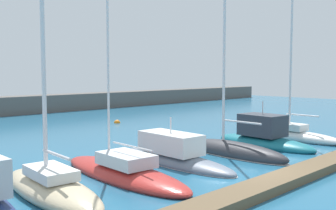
% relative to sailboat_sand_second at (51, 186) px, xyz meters
% --- Properties ---
extents(ground_plane, '(120.00, 120.00, 0.00)m').
position_rel_sailboat_sand_second_xyz_m(ground_plane, '(8.38, -4.11, -0.41)').
color(ground_plane, '#236084').
extents(dock_pier, '(31.08, 1.47, 0.42)m').
position_rel_sailboat_sand_second_xyz_m(dock_pier, '(8.38, -6.00, -0.20)').
color(dock_pier, brown).
rests_on(dock_pier, ground_plane).
extents(sailboat_sand_second, '(3.07, 7.96, 12.12)m').
position_rel_sailboat_sand_second_xyz_m(sailboat_sand_second, '(0.00, 0.00, 0.00)').
color(sailboat_sand_second, beige).
rests_on(sailboat_sand_second, ground_plane).
extents(sailboat_red_third, '(3.20, 9.61, 16.94)m').
position_rel_sailboat_sand_second_xyz_m(sailboat_red_third, '(3.98, 0.19, -0.11)').
color(sailboat_red_third, '#B72D28').
rests_on(sailboat_red_third, ground_plane).
extents(motorboat_slate_fourth, '(2.80, 9.00, 2.94)m').
position_rel_sailboat_sand_second_xyz_m(motorboat_slate_fourth, '(7.95, 0.65, -0.01)').
color(motorboat_slate_fourth, slate).
rests_on(motorboat_slate_fourth, ground_plane).
extents(sailboat_charcoal_fifth, '(2.40, 7.93, 12.67)m').
position_rel_sailboat_sand_second_xyz_m(sailboat_charcoal_fifth, '(12.11, -0.48, -0.10)').
color(sailboat_charcoal_fifth, '#2D2D33').
rests_on(sailboat_charcoal_fifth, ground_plane).
extents(motorboat_teal_sixth, '(3.18, 7.99, 3.51)m').
position_rel_sailboat_sand_second_xyz_m(motorboat_teal_sixth, '(16.26, -0.09, 0.16)').
color(motorboat_teal_sixth, '#19707F').
rests_on(motorboat_teal_sixth, ground_plane).
extents(sailboat_white_seventh, '(2.45, 7.93, 12.43)m').
position_rel_sailboat_sand_second_xyz_m(sailboat_white_seventh, '(20.05, -0.39, 0.00)').
color(sailboat_white_seventh, white).
rests_on(sailboat_white_seventh, ground_plane).
extents(mooring_buoy_orange, '(0.64, 0.64, 0.64)m').
position_rel_sailboat_sand_second_xyz_m(mooring_buoy_orange, '(16.82, 17.12, -0.41)').
color(mooring_buoy_orange, orange).
rests_on(mooring_buoy_orange, ground_plane).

